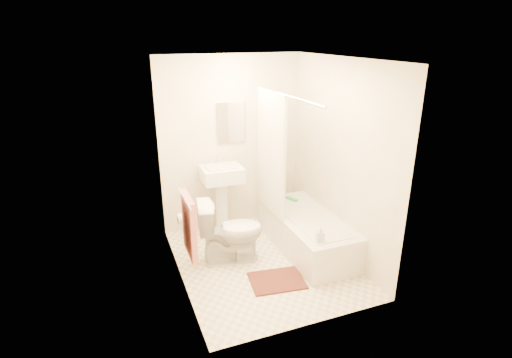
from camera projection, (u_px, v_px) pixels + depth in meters
name	position (u px, v px, depth m)	size (l,w,h in m)	color
floor	(263.00, 262.00, 4.91)	(2.40, 2.40, 0.00)	beige
ceiling	(265.00, 59.00, 4.07)	(2.40, 2.40, 0.00)	white
wall_back	(231.00, 143.00, 5.54)	(2.00, 0.02, 2.40)	beige
wall_left	(175.00, 181.00, 4.15)	(0.02, 2.40, 2.40)	beige
wall_right	(340.00, 160.00, 4.83)	(0.02, 2.40, 2.40)	beige
mirror	(231.00, 122.00, 5.42)	(0.40, 0.03, 0.55)	white
curtain_rod	(286.00, 95.00, 4.40)	(0.03, 0.03, 1.70)	silver
shower_curtain	(271.00, 153.00, 5.02)	(0.04, 0.80, 1.55)	silver
towel_bar	(184.00, 198.00, 3.98)	(0.02, 0.02, 0.60)	silver
towel	(189.00, 226.00, 4.10)	(0.06, 0.45, 0.66)	#CC7266
toilet_paper	(183.00, 218.00, 4.45)	(0.12, 0.12, 0.11)	white
toilet	(231.00, 231.00, 4.83)	(0.44, 0.79, 0.77)	silver
sink	(222.00, 197.00, 5.48)	(0.54, 0.43, 1.05)	white
bathtub	(306.00, 232.00, 5.15)	(0.70, 1.60, 0.45)	silver
bath_mat	(277.00, 280.00, 4.52)	(0.60, 0.45, 0.02)	#4F2520
soap_bottle	(320.00, 234.00, 4.43)	(0.08, 0.09, 0.19)	silver
scrub_brush	(292.00, 199.00, 5.55)	(0.06, 0.19, 0.04)	green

